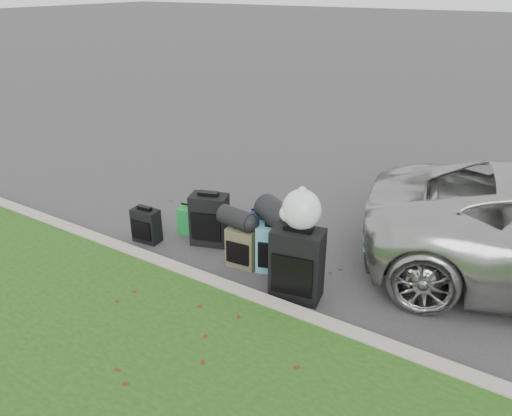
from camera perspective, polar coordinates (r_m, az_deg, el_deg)
The scene contains 12 objects.
ground at distance 6.64m, azimuth -0.20°, elevation -5.12°, with size 120.00×120.00×0.00m, color #383535.
curb at distance 5.91m, azimuth -5.52°, elevation -8.53°, with size 120.00×0.18×0.15m, color #9E937F.
suitcase_small_black at distance 6.99m, azimuth -12.43°, elevation -1.95°, with size 0.38×0.21×0.47m, color black.
suitcase_large_black_left at distance 6.74m, azimuth -5.33°, elevation -1.32°, with size 0.49×0.30×0.71m, color black.
suitcase_olive at distance 6.24m, azimuth -1.56°, elevation -4.48°, with size 0.37×0.23×0.52m, color #46412A.
suitcase_teal at distance 6.12m, azimuth 2.15°, elevation -4.64°, with size 0.43×0.25×0.61m, color teal.
suitcase_large_black_right at distance 5.58m, azimuth 4.70°, elevation -6.42°, with size 0.56×0.34×0.85m, color black.
tote_green at distance 7.14m, azimuth -7.34°, elevation -1.36°, with size 0.34×0.27×0.38m, color #1C8234.
tote_navy at distance 7.13m, azimuth 0.41°, elevation -1.60°, with size 0.27×0.21×0.29m, color navy.
duffel_left at distance 6.11m, azimuth -2.27°, elevation -1.16°, with size 0.24×0.24×0.45m, color black.
duffel_right at distance 5.90m, azimuth 2.43°, elevation -0.73°, with size 0.32×0.32×0.57m, color black.
trash_bag at distance 5.34m, azimuth 5.23°, elevation -0.19°, with size 0.43×0.43×0.43m, color white.
Camera 1 is at (3.12, -4.84, 3.30)m, focal length 35.00 mm.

